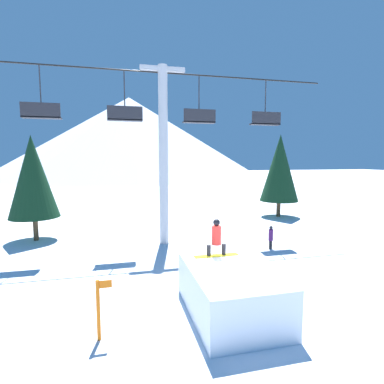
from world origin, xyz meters
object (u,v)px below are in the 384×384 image
Objects in this scene: snow_ramp at (230,291)px; distant_skier at (271,237)px; snowboarder at (216,238)px; trail_marker at (99,308)px; pine_tree_near at (33,177)px.

snow_ramp reaches higher than distant_skier.
trail_marker is (-3.75, -1.70, -1.18)m from snowboarder.
snowboarder is at bearing -135.00° from distant_skier.
pine_tree_near is 3.76× the size of trail_marker.
distant_skier is (8.26, 6.21, -0.20)m from trail_marker.
pine_tree_near reaches higher than trail_marker.
trail_marker is (-3.81, -0.50, 0.15)m from snow_ramp.
snow_ramp is 3.84m from trail_marker.
snowboarder is at bearing -49.49° from pine_tree_near.
distant_skier is (4.45, 5.71, -0.04)m from snow_ramp.
snow_ramp is at bearing 7.49° from trail_marker.
pine_tree_near is at bearing 130.51° from snowboarder.
distant_skier is (12.46, -4.80, -3.04)m from pine_tree_near.
trail_marker reaches higher than snow_ramp.
snow_ramp is 0.63× the size of pine_tree_near.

